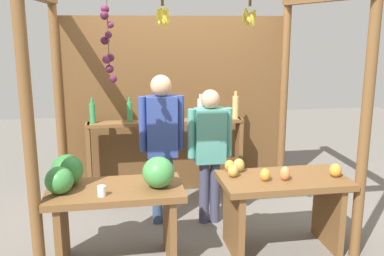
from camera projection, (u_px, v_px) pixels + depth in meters
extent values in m
plane|color=slate|center=(189.00, 222.00, 4.97)|extent=(12.00, 12.00, 0.00)
cylinder|color=brown|center=(30.00, 143.00, 3.50)|extent=(0.10, 0.10, 2.49)
cylinder|color=brown|center=(365.00, 128.00, 3.98)|extent=(0.10, 0.10, 2.49)
cylinder|color=brown|center=(59.00, 100.00, 5.39)|extent=(0.10, 0.10, 2.49)
cylinder|color=brown|center=(284.00, 94.00, 5.87)|extent=(0.10, 0.10, 2.49)
cube|color=brown|center=(176.00, 106.00, 5.68)|extent=(2.85, 0.04, 2.24)
cylinder|color=brown|center=(162.00, 2.00, 3.53)|extent=(0.02, 0.02, 0.06)
ellipsoid|color=yellow|center=(167.00, 16.00, 3.56)|extent=(0.04, 0.09, 0.14)
ellipsoid|color=yellow|center=(167.00, 20.00, 3.59)|extent=(0.05, 0.06, 0.14)
ellipsoid|color=yellow|center=(163.00, 16.00, 3.59)|extent=(0.06, 0.04, 0.14)
ellipsoid|color=yellow|center=(161.00, 16.00, 3.57)|extent=(0.05, 0.05, 0.14)
ellipsoid|color=yellow|center=(160.00, 17.00, 3.56)|extent=(0.05, 0.08, 0.14)
ellipsoid|color=yellow|center=(159.00, 16.00, 3.54)|extent=(0.04, 0.07, 0.14)
ellipsoid|color=yellow|center=(162.00, 16.00, 3.53)|extent=(0.08, 0.06, 0.14)
ellipsoid|color=yellow|center=(164.00, 16.00, 3.52)|extent=(0.09, 0.05, 0.14)
ellipsoid|color=yellow|center=(167.00, 17.00, 3.54)|extent=(0.05, 0.06, 0.14)
cylinder|color=brown|center=(250.00, 2.00, 3.64)|extent=(0.02, 0.02, 0.06)
ellipsoid|color=gold|center=(254.00, 17.00, 3.67)|extent=(0.04, 0.08, 0.14)
ellipsoid|color=gold|center=(250.00, 18.00, 3.69)|extent=(0.08, 0.05, 0.14)
ellipsoid|color=gold|center=(244.00, 16.00, 3.67)|extent=(0.06, 0.07, 0.14)
ellipsoid|color=gold|center=(248.00, 16.00, 3.64)|extent=(0.07, 0.08, 0.14)
ellipsoid|color=gold|center=(252.00, 20.00, 3.64)|extent=(0.08, 0.05, 0.14)
cylinder|color=#4C422D|center=(108.00, 33.00, 3.74)|extent=(0.01, 0.01, 0.55)
sphere|color=#511938|center=(105.00, 9.00, 3.71)|extent=(0.07, 0.07, 0.07)
sphere|color=#47142D|center=(104.00, 16.00, 3.68)|extent=(0.07, 0.07, 0.07)
sphere|color=#601E42|center=(110.00, 25.00, 3.72)|extent=(0.06, 0.06, 0.06)
sphere|color=#511938|center=(108.00, 35.00, 3.73)|extent=(0.06, 0.06, 0.06)
sphere|color=#47142D|center=(105.00, 40.00, 3.77)|extent=(0.07, 0.07, 0.07)
sphere|color=#511938|center=(106.00, 40.00, 3.78)|extent=(0.07, 0.07, 0.07)
sphere|color=#601E42|center=(106.00, 60.00, 3.78)|extent=(0.07, 0.07, 0.07)
sphere|color=#47142D|center=(110.00, 58.00, 3.79)|extent=(0.07, 0.07, 0.07)
sphere|color=#47142D|center=(110.00, 69.00, 3.82)|extent=(0.07, 0.07, 0.07)
sphere|color=#511938|center=(113.00, 79.00, 3.83)|extent=(0.07, 0.07, 0.07)
cube|color=brown|center=(115.00, 191.00, 3.97)|extent=(1.20, 0.64, 0.06)
cube|color=brown|center=(62.00, 233.00, 3.97)|extent=(0.06, 0.58, 0.67)
cube|color=brown|center=(169.00, 225.00, 4.13)|extent=(0.06, 0.58, 0.67)
ellipsoid|color=#429347|center=(158.00, 172.00, 3.94)|extent=(0.35, 0.35, 0.28)
ellipsoid|color=#2D7533|center=(67.00, 170.00, 3.99)|extent=(0.35, 0.35, 0.28)
ellipsoid|color=#38843D|center=(59.00, 180.00, 3.80)|extent=(0.34, 0.34, 0.24)
cylinder|color=white|center=(102.00, 191.00, 3.76)|extent=(0.07, 0.07, 0.09)
cube|color=brown|center=(284.00, 180.00, 4.23)|extent=(1.20, 0.64, 0.06)
cube|color=brown|center=(234.00, 220.00, 4.24)|extent=(0.06, 0.58, 0.67)
cube|color=brown|center=(328.00, 213.00, 4.40)|extent=(0.06, 0.58, 0.67)
ellipsoid|color=#B79E47|center=(233.00, 171.00, 4.23)|extent=(0.11, 0.11, 0.12)
ellipsoid|color=gold|center=(265.00, 175.00, 4.12)|extent=(0.13, 0.13, 0.12)
ellipsoid|color=#B79E47|center=(239.00, 165.00, 4.37)|extent=(0.15, 0.15, 0.13)
ellipsoid|color=gold|center=(229.00, 166.00, 4.39)|extent=(0.10, 0.10, 0.11)
ellipsoid|color=gold|center=(335.00, 170.00, 4.23)|extent=(0.16, 0.16, 0.13)
ellipsoid|color=#E07F47|center=(285.00, 173.00, 4.14)|extent=(0.10, 0.10, 0.13)
cube|color=brown|center=(89.00, 164.00, 5.38)|extent=(0.05, 0.20, 1.00)
cube|color=brown|center=(239.00, 156.00, 5.69)|extent=(0.05, 0.20, 1.00)
cube|color=brown|center=(166.00, 122.00, 5.43)|extent=(1.85, 0.22, 0.04)
cylinder|color=#338C4C|center=(92.00, 113.00, 5.25)|extent=(0.07, 0.07, 0.24)
cylinder|color=#338C4C|center=(92.00, 100.00, 5.22)|extent=(0.03, 0.03, 0.06)
cylinder|color=#338C4C|center=(130.00, 112.00, 5.32)|extent=(0.06, 0.06, 0.24)
cylinder|color=#338C4C|center=(129.00, 100.00, 5.29)|extent=(0.03, 0.03, 0.06)
cylinder|color=#338C4C|center=(165.00, 109.00, 5.39)|extent=(0.07, 0.07, 0.30)
cylinder|color=#338C4C|center=(165.00, 94.00, 5.35)|extent=(0.03, 0.03, 0.06)
cylinder|color=silver|center=(200.00, 109.00, 5.46)|extent=(0.07, 0.07, 0.25)
cylinder|color=silver|center=(200.00, 97.00, 5.43)|extent=(0.03, 0.03, 0.06)
cylinder|color=#D8B266|center=(235.00, 107.00, 5.54)|extent=(0.08, 0.08, 0.28)
cylinder|color=#D8B266|center=(236.00, 94.00, 5.50)|extent=(0.03, 0.03, 0.06)
cylinder|color=#324768|center=(157.00, 190.00, 4.87)|extent=(0.11, 0.11, 0.77)
cylinder|color=#324768|center=(168.00, 189.00, 4.89)|extent=(0.11, 0.11, 0.77)
cube|color=#2D428C|center=(162.00, 126.00, 4.72)|extent=(0.32, 0.19, 0.65)
cylinder|color=#2D428C|center=(143.00, 124.00, 4.68)|extent=(0.08, 0.08, 0.58)
cylinder|color=#2D428C|center=(180.00, 123.00, 4.74)|extent=(0.08, 0.08, 0.58)
sphere|color=tan|center=(161.00, 85.00, 4.62)|extent=(0.22, 0.22, 0.22)
cylinder|color=#404159|center=(204.00, 193.00, 4.89)|extent=(0.11, 0.11, 0.69)
cylinder|color=#404159|center=(215.00, 192.00, 4.91)|extent=(0.11, 0.11, 0.69)
cube|color=teal|center=(210.00, 136.00, 4.76)|extent=(0.32, 0.19, 0.59)
cylinder|color=teal|center=(191.00, 134.00, 4.72)|extent=(0.08, 0.08, 0.53)
cylinder|color=teal|center=(228.00, 132.00, 4.78)|extent=(0.08, 0.08, 0.53)
sphere|color=tan|center=(210.00, 99.00, 4.67)|extent=(0.20, 0.20, 0.20)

